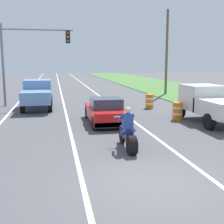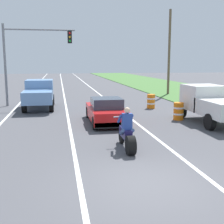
% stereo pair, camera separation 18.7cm
% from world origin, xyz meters
% --- Properties ---
extents(ground_plane, '(160.00, 160.00, 0.00)m').
position_xyz_m(ground_plane, '(0.00, 0.00, 0.00)').
color(ground_plane, '#4C4C51').
extents(lane_stripe_left_solid, '(0.14, 120.00, 0.01)m').
position_xyz_m(lane_stripe_left_solid, '(-5.40, 20.00, 0.00)').
color(lane_stripe_left_solid, white).
rests_on(lane_stripe_left_solid, ground).
extents(lane_stripe_right_solid, '(0.14, 120.00, 0.01)m').
position_xyz_m(lane_stripe_right_solid, '(1.80, 20.00, 0.00)').
color(lane_stripe_right_solid, white).
rests_on(lane_stripe_right_solid, ground).
extents(lane_stripe_centre_dashed, '(0.14, 120.00, 0.01)m').
position_xyz_m(lane_stripe_centre_dashed, '(-1.80, 20.00, 0.00)').
color(lane_stripe_centre_dashed, white).
rests_on(lane_stripe_centre_dashed, ground).
extents(grass_verge_right, '(10.00, 120.00, 0.06)m').
position_xyz_m(grass_verge_right, '(11.92, 20.00, 0.03)').
color(grass_verge_right, '#477538').
rests_on(grass_verge_right, ground).
extents(motorcycle_with_rider, '(0.70, 2.21, 1.62)m').
position_xyz_m(motorcycle_with_rider, '(0.16, 3.16, 0.59)').
color(motorcycle_with_rider, black).
rests_on(motorcycle_with_rider, ground).
extents(sports_car_red, '(1.84, 4.30, 1.37)m').
position_xyz_m(sports_car_red, '(0.20, 8.29, 0.63)').
color(sports_car_red, red).
rests_on(sports_car_red, ground).
extents(pickup_truck_left_lane_light_blue, '(2.02, 4.80, 1.98)m').
position_xyz_m(pickup_truck_left_lane_light_blue, '(-3.67, 14.10, 1.11)').
color(pickup_truck_left_lane_light_blue, '#6B93C6').
rests_on(pickup_truck_left_lane_light_blue, ground).
extents(pickup_truck_right_shoulder_white, '(2.02, 4.80, 1.98)m').
position_xyz_m(pickup_truck_right_shoulder_white, '(5.73, 7.30, 1.11)').
color(pickup_truck_right_shoulder_white, silver).
rests_on(pickup_truck_right_shoulder_white, ground).
extents(traffic_light_mast_near, '(5.24, 0.34, 6.00)m').
position_xyz_m(traffic_light_mast_near, '(-4.47, 15.78, 4.04)').
color(traffic_light_mast_near, gray).
rests_on(traffic_light_mast_near, ground).
extents(utility_pole_roadside, '(0.24, 0.24, 8.35)m').
position_xyz_m(utility_pole_roadside, '(8.66, 21.34, 4.17)').
color(utility_pole_roadside, brown).
rests_on(utility_pole_roadside, ground).
extents(construction_barrel_nearest, '(0.58, 0.58, 1.00)m').
position_xyz_m(construction_barrel_nearest, '(4.37, 8.36, 0.50)').
color(construction_barrel_nearest, orange).
rests_on(construction_barrel_nearest, ground).
extents(construction_barrel_mid, '(0.58, 0.58, 1.00)m').
position_xyz_m(construction_barrel_mid, '(4.14, 12.77, 0.50)').
color(construction_barrel_mid, orange).
rests_on(construction_barrel_mid, ground).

